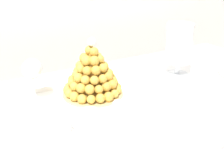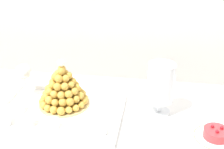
# 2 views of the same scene
# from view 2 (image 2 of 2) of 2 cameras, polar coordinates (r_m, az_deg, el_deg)

# --- Properties ---
(buffet_table) EXTENTS (1.66, 0.82, 0.79)m
(buffet_table) POSITION_cam_2_polar(r_m,az_deg,el_deg) (1.45, -3.81, -10.85)
(buffet_table) COLOR brown
(buffet_table) RESTS_ON ground_plane
(serving_tray) EXTENTS (0.56, 0.44, 0.02)m
(serving_tray) POSITION_cam_2_polar(r_m,az_deg,el_deg) (1.42, -9.70, -7.41)
(serving_tray) COLOR white
(serving_tray) RESTS_ON buffet_table
(croquembouche) EXTENTS (0.24, 0.24, 0.23)m
(croquembouche) POSITION_cam_2_polar(r_m,az_deg,el_deg) (1.45, -9.14, -2.50)
(croquembouche) COLOR tan
(croquembouche) RESTS_ON serving_tray
(dessert_cup_left) EXTENTS (0.06, 0.06, 0.05)m
(dessert_cup_left) POSITION_cam_2_polar(r_m,az_deg,el_deg) (1.40, -19.61, -7.84)
(dessert_cup_left) COLOR silver
(dessert_cup_left) RESTS_ON serving_tray
(dessert_cup_mid_left) EXTENTS (0.06, 0.06, 0.05)m
(dessert_cup_mid_left) POSITION_cam_2_polar(r_m,az_deg,el_deg) (1.37, -15.56, -8.36)
(dessert_cup_mid_left) COLOR silver
(dessert_cup_mid_left) RESTS_ON serving_tray
(dessert_cup_centre) EXTENTS (0.06, 0.06, 0.05)m
(dessert_cup_centre) POSITION_cam_2_polar(r_m,az_deg,el_deg) (1.32, -11.03, -9.12)
(dessert_cup_centre) COLOR silver
(dessert_cup_centre) RESTS_ON serving_tray
(dessert_cup_mid_right) EXTENTS (0.05, 0.05, 0.06)m
(dessert_cup_mid_right) POSITION_cam_2_polar(r_m,az_deg,el_deg) (1.29, -6.58, -9.56)
(dessert_cup_mid_right) COLOR silver
(dessert_cup_mid_right) RESTS_ON serving_tray
(dessert_cup_right) EXTENTS (0.06, 0.06, 0.05)m
(dessert_cup_right) POSITION_cam_2_polar(r_m,az_deg,el_deg) (1.28, -2.42, -9.94)
(dessert_cup_right) COLOR silver
(dessert_cup_right) RESTS_ON serving_tray
(creme_brulee_ramekin) EXTENTS (0.09, 0.09, 0.02)m
(creme_brulee_ramekin) POSITION_cam_2_polar(r_m,az_deg,el_deg) (1.49, -17.43, -6.07)
(creme_brulee_ramekin) COLOR white
(creme_brulee_ramekin) RESTS_ON serving_tray
(macaron_goblet) EXTENTS (0.12, 0.12, 0.25)m
(macaron_goblet) POSITION_cam_2_polar(r_m,az_deg,el_deg) (1.37, 9.09, -1.62)
(macaron_goblet) COLOR white
(macaron_goblet) RESTS_ON buffet_table
(fruit_tart_plate) EXTENTS (0.18, 0.18, 0.06)m
(fruit_tart_plate) POSITION_cam_2_polar(r_m,az_deg,el_deg) (1.33, 18.79, -10.63)
(fruit_tart_plate) COLOR white
(fruit_tart_plate) RESTS_ON buffet_table
(wine_glass) EXTENTS (0.08, 0.08, 0.17)m
(wine_glass) POSITION_cam_2_polar(r_m,az_deg,el_deg) (1.56, -16.13, 0.34)
(wine_glass) COLOR silver
(wine_glass) RESTS_ON buffet_table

